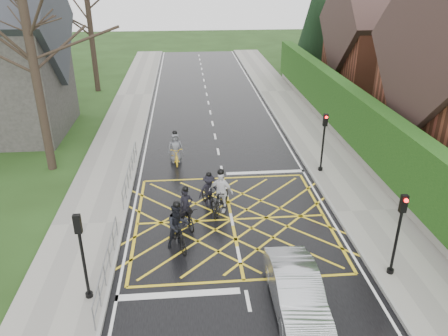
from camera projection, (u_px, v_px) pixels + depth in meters
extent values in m
plane|color=#1B3110|center=(232.00, 220.00, 18.63)|extent=(120.00, 120.00, 0.00)
cube|color=black|center=(232.00, 219.00, 18.63)|extent=(9.00, 80.00, 0.01)
cube|color=gray|center=(368.00, 212.00, 19.08)|extent=(3.00, 80.00, 0.15)
cube|color=gray|center=(88.00, 225.00, 18.11)|extent=(3.00, 80.00, 0.15)
cube|color=slate|center=(357.00, 152.00, 24.53)|extent=(0.50, 38.00, 0.70)
cube|color=#13380F|center=(362.00, 122.00, 23.79)|extent=(0.90, 38.00, 2.80)
cube|color=brown|center=(392.00, 60.00, 34.81)|extent=(9.00, 8.00, 6.00)
cube|color=#362420|center=(398.00, 22.00, 33.59)|extent=(9.80, 8.80, 8.80)
cylinder|color=black|center=(313.00, 69.00, 42.73)|extent=(0.50, 0.50, 1.20)
cone|color=black|center=(317.00, 22.00, 40.87)|extent=(4.60, 4.60, 10.00)
cylinder|color=black|center=(34.00, 65.00, 21.00)|extent=(0.44, 0.44, 11.00)
cylinder|color=black|center=(54.00, 32.00, 27.93)|extent=(0.44, 0.44, 12.00)
cylinder|color=black|center=(91.00, 31.00, 35.63)|extent=(0.44, 0.44, 10.00)
cylinder|color=slate|center=(106.00, 255.00, 14.67)|extent=(0.05, 5.00, 0.05)
cylinder|color=slate|center=(107.00, 266.00, 14.86)|extent=(0.04, 5.00, 0.04)
cylinder|color=slate|center=(94.00, 321.00, 12.62)|extent=(0.04, 0.04, 1.00)
cylinder|color=slate|center=(117.00, 228.00, 17.14)|extent=(0.04, 0.04, 1.00)
cylinder|color=slate|center=(129.00, 164.00, 21.44)|extent=(0.05, 6.00, 0.05)
cylinder|color=slate|center=(130.00, 172.00, 21.63)|extent=(0.04, 6.00, 0.04)
cylinder|color=slate|center=(123.00, 203.00, 18.95)|extent=(0.04, 0.04, 1.00)
cylinder|color=slate|center=(136.00, 150.00, 24.36)|extent=(0.04, 0.04, 1.00)
cylinder|color=black|center=(323.00, 146.00, 22.20)|extent=(0.10, 0.10, 3.00)
cylinder|color=black|center=(320.00, 170.00, 22.77)|extent=(0.24, 0.24, 0.30)
cube|color=black|center=(325.00, 120.00, 21.61)|extent=(0.22, 0.16, 0.62)
sphere|color=#FF0C0C|center=(327.00, 117.00, 21.43)|extent=(0.14, 0.14, 0.14)
cylinder|color=black|center=(396.00, 240.00, 14.62)|extent=(0.10, 0.10, 3.00)
cylinder|color=black|center=(390.00, 272.00, 15.19)|extent=(0.24, 0.24, 0.30)
cube|color=black|center=(404.00, 204.00, 14.03)|extent=(0.22, 0.16, 0.62)
sphere|color=#FF0C0C|center=(406.00, 201.00, 13.84)|extent=(0.14, 0.14, 0.14)
cylinder|color=black|center=(84.00, 262.00, 13.52)|extent=(0.10, 0.10, 3.00)
cylinder|color=black|center=(90.00, 296.00, 14.09)|extent=(0.24, 0.24, 0.30)
cube|color=black|center=(77.00, 224.00, 12.93)|extent=(0.22, 0.16, 0.62)
sphere|color=#FF0C0C|center=(77.00, 217.00, 12.96)|extent=(0.14, 0.14, 0.14)
imported|color=black|center=(186.00, 215.00, 18.08)|extent=(1.18, 1.92, 0.95)
imported|color=black|center=(186.00, 207.00, 18.03)|extent=(0.68, 0.56, 1.61)
sphere|color=black|center=(185.00, 189.00, 17.68)|extent=(0.25, 0.25, 0.25)
imported|color=black|center=(178.00, 234.00, 16.59)|extent=(1.14, 2.03, 1.17)
imported|color=black|center=(178.00, 225.00, 16.55)|extent=(1.04, 0.92, 1.79)
sphere|color=black|center=(177.00, 204.00, 16.17)|extent=(0.28, 0.28, 0.28)
imported|color=black|center=(209.00, 198.00, 19.45)|extent=(1.13, 1.82, 0.90)
imported|color=black|center=(209.00, 190.00, 19.40)|extent=(1.12, 0.86, 1.53)
sphere|color=black|center=(209.00, 175.00, 19.07)|extent=(0.24, 0.24, 0.24)
imported|color=black|center=(221.00, 200.00, 18.96)|extent=(1.31, 2.10, 1.22)
imported|color=silver|center=(221.00, 192.00, 18.92)|extent=(1.19, 0.84, 1.87)
sphere|color=black|center=(221.00, 172.00, 18.51)|extent=(0.29, 0.29, 0.29)
imported|color=gold|center=(176.00, 154.00, 23.82)|extent=(0.87, 1.95, 0.99)
imported|color=#54565B|center=(175.00, 148.00, 23.77)|extent=(0.88, 0.62, 1.68)
sphere|color=black|center=(175.00, 133.00, 23.40)|extent=(0.26, 0.26, 0.26)
imported|color=#A3A5A9|center=(296.00, 291.00, 13.54)|extent=(1.46, 4.09, 1.34)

